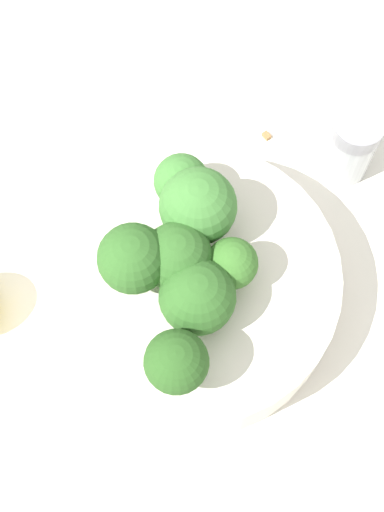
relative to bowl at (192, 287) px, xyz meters
name	(u,v)px	position (x,y,z in m)	size (l,w,h in m)	color
ground_plane	(192,299)	(0.00, 0.00, -0.03)	(3.00, 3.00, 0.00)	silver
bowl	(192,287)	(0.00, 0.00, 0.00)	(0.21, 0.21, 0.05)	silver
broccoli_floret_0	(198,207)	(0.03, -0.01, 0.06)	(0.05, 0.05, 0.06)	#7A9E5B
broccoli_floret_1	(186,182)	(0.06, 0.00, 0.05)	(0.04, 0.04, 0.05)	#8EB770
broccoli_floret_2	(176,252)	(0.00, 0.01, 0.06)	(0.05, 0.05, 0.06)	#8EB770
broccoli_floret_3	(192,298)	(-0.03, 0.00, 0.05)	(0.05, 0.05, 0.05)	#7A9E5B
broccoli_floret_4	(133,256)	(0.00, 0.04, 0.06)	(0.05, 0.05, 0.06)	#84AD66
broccoli_floret_5	(232,264)	(-0.01, -0.03, 0.05)	(0.04, 0.04, 0.04)	#8EB770
broccoli_floret_6	(176,363)	(-0.07, 0.02, 0.06)	(0.04, 0.04, 0.06)	#84AD66
pepper_shaker	(351,146)	(0.10, -0.14, 0.01)	(0.04, 0.04, 0.06)	#B2B7BC
almond_crumb_1	(267,135)	(0.14, -0.08, -0.02)	(0.01, 0.00, 0.01)	olive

